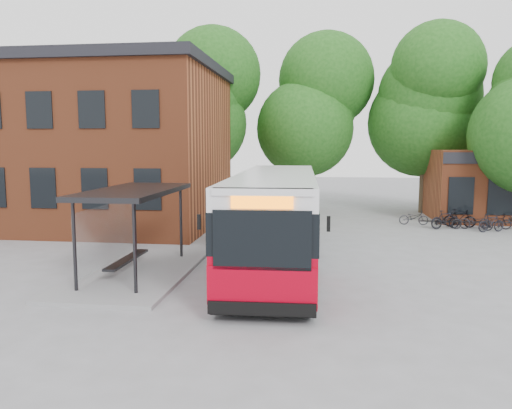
# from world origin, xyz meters

# --- Properties ---
(ground) EXTENTS (100.00, 100.00, 0.00)m
(ground) POSITION_xyz_m (0.00, 0.00, 0.00)
(ground) COLOR slate
(station_building) EXTENTS (18.40, 10.40, 8.50)m
(station_building) POSITION_xyz_m (-13.00, 9.00, 4.25)
(station_building) COLOR brown
(station_building) RESTS_ON ground
(bus_shelter) EXTENTS (3.60, 7.00, 2.90)m
(bus_shelter) POSITION_xyz_m (-4.50, -1.00, 1.45)
(bus_shelter) COLOR black
(bus_shelter) RESTS_ON ground
(bike_rail) EXTENTS (5.20, 0.10, 0.38)m
(bike_rail) POSITION_xyz_m (9.28, 10.00, 0.19)
(bike_rail) COLOR black
(bike_rail) RESTS_ON ground
(tree_0) EXTENTS (7.92, 7.92, 11.00)m
(tree_0) POSITION_xyz_m (-6.00, 16.00, 5.50)
(tree_0) COLOR #1A4C14
(tree_0) RESTS_ON ground
(tree_1) EXTENTS (7.92, 7.92, 10.40)m
(tree_1) POSITION_xyz_m (1.00, 17.00, 5.20)
(tree_1) COLOR #1A4C14
(tree_1) RESTS_ON ground
(tree_2) EXTENTS (7.92, 7.92, 11.00)m
(tree_2) POSITION_xyz_m (8.00, 16.00, 5.50)
(tree_2) COLOR #1A4C14
(tree_2) RESTS_ON ground
(city_bus) EXTENTS (3.21, 13.07, 3.30)m
(city_bus) POSITION_xyz_m (0.00, 1.28, 1.65)
(city_bus) COLOR #A10013
(city_bus) RESTS_ON ground
(bicycle_0) EXTENTS (1.53, 0.58, 0.80)m
(bicycle_0) POSITION_xyz_m (6.58, 10.88, 0.40)
(bicycle_0) COLOR #27282E
(bicycle_0) RESTS_ON ground
(bicycle_1) EXTENTS (1.64, 0.87, 0.95)m
(bicycle_1) POSITION_xyz_m (7.98, 9.82, 0.47)
(bicycle_1) COLOR black
(bicycle_1) RESTS_ON ground
(bicycle_2) EXTENTS (1.66, 0.83, 0.83)m
(bicycle_2) POSITION_xyz_m (7.99, 9.63, 0.42)
(bicycle_2) COLOR black
(bicycle_2) RESTS_ON ground
(bicycle_3) EXTENTS (1.65, 0.77, 0.96)m
(bicycle_3) POSITION_xyz_m (8.83, 10.36, 0.48)
(bicycle_3) COLOR black
(bicycle_3) RESTS_ON ground
(bicycle_4) EXTENTS (1.70, 1.18, 0.85)m
(bicycle_4) POSITION_xyz_m (9.44, 9.64, 0.42)
(bicycle_4) COLOR black
(bicycle_4) RESTS_ON ground
(bicycle_5) EXTENTS (1.54, 0.97, 0.90)m
(bicycle_5) POSITION_xyz_m (9.98, 9.05, 0.45)
(bicycle_5) COLOR black
(bicycle_5) RESTS_ON ground
(bicycle_6) EXTENTS (1.58, 0.67, 0.81)m
(bicycle_6) POSITION_xyz_m (10.48, 10.00, 0.40)
(bicycle_6) COLOR black
(bicycle_6) RESTS_ON ground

